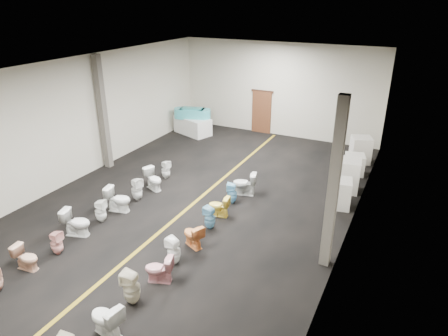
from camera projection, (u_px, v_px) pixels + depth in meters
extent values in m
plane|color=black|center=(197.00, 201.00, 13.70)|extent=(16.00, 16.00, 0.00)
plane|color=black|center=(193.00, 68.00, 11.91)|extent=(16.00, 16.00, 0.00)
plane|color=#BEB8A2|center=(278.00, 90.00, 19.37)|extent=(10.00, 0.00, 10.00)
plane|color=#BEB8A2|center=(79.00, 119.00, 14.85)|extent=(0.00, 16.00, 16.00)
plane|color=#BEB8A2|center=(355.00, 166.00, 10.76)|extent=(0.00, 16.00, 16.00)
cube|color=olive|center=(197.00, 201.00, 13.70)|extent=(0.12, 15.60, 0.01)
cube|color=#562D19|center=(262.00, 112.00, 20.13)|extent=(1.00, 0.10, 2.10)
cube|color=#331C11|center=(262.00, 91.00, 19.71)|extent=(1.15, 0.08, 0.10)
cube|color=#59544C|center=(103.00, 113.00, 15.57)|extent=(0.25, 0.25, 4.50)
cube|color=#59544C|center=(334.00, 186.00, 9.63)|extent=(0.25, 0.25, 4.50)
cube|color=silver|center=(193.00, 126.00, 20.15)|extent=(2.12, 1.54, 0.85)
cube|color=#40B1BA|center=(192.00, 114.00, 19.90)|extent=(1.33, 0.95, 0.50)
cylinder|color=#40B1BA|center=(181.00, 113.00, 20.01)|extent=(0.66, 0.66, 0.50)
cylinder|color=#40B1BA|center=(204.00, 114.00, 19.79)|extent=(0.66, 0.66, 0.50)
cube|color=teal|center=(192.00, 110.00, 19.82)|extent=(1.08, 0.70, 0.20)
cube|color=beige|center=(339.00, 193.00, 13.17)|extent=(0.88, 0.88, 0.96)
cube|color=silver|center=(347.00, 175.00, 14.23)|extent=(0.95, 0.95, 1.17)
cube|color=silver|center=(354.00, 164.00, 15.60)|extent=(0.87, 0.87, 0.80)
cube|color=beige|center=(361.00, 150.00, 16.65)|extent=(1.00, 1.00, 1.11)
imported|color=#DFA98A|center=(26.00, 258.00, 10.18)|extent=(0.70, 0.46, 0.67)
imported|color=#EEAAA3|center=(56.00, 243.00, 10.76)|extent=(0.34, 0.34, 0.70)
imported|color=white|center=(76.00, 222.00, 11.61)|extent=(0.91, 0.67, 0.82)
imported|color=white|center=(100.00, 211.00, 12.30)|extent=(0.41, 0.41, 0.75)
imported|color=white|center=(118.00, 199.00, 12.92)|extent=(0.89, 0.63, 0.83)
imported|color=white|center=(137.00, 189.00, 13.60)|extent=(0.46, 0.46, 0.82)
imported|color=white|center=(154.00, 179.00, 14.38)|extent=(0.88, 0.69, 0.79)
imported|color=white|center=(166.00, 170.00, 15.24)|extent=(0.40, 0.39, 0.73)
imported|color=white|center=(106.00, 319.00, 8.16)|extent=(0.85, 0.57, 0.80)
imported|color=beige|center=(132.00, 288.00, 9.00)|extent=(0.45, 0.44, 0.86)
imported|color=pink|center=(159.00, 269.00, 9.72)|extent=(0.79, 0.60, 0.71)
imported|color=white|center=(174.00, 251.00, 10.37)|extent=(0.42, 0.41, 0.77)
imported|color=#E38644|center=(193.00, 235.00, 11.10)|extent=(0.79, 0.65, 0.71)
imported|color=#73B3D2|center=(210.00, 218.00, 11.94)|extent=(0.38, 0.38, 0.73)
imported|color=#F4D44A|center=(219.00, 206.00, 12.64)|extent=(0.73, 0.49, 0.69)
imported|color=#7DC8EF|center=(232.00, 193.00, 13.43)|extent=(0.42, 0.41, 0.73)
imported|color=silver|center=(245.00, 184.00, 13.98)|extent=(0.90, 0.65, 0.83)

